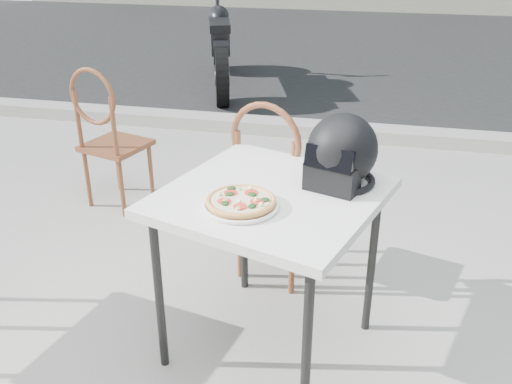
% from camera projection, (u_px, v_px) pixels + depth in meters
% --- Properties ---
extents(ground, '(80.00, 80.00, 0.00)m').
position_uv_depth(ground, '(248.00, 349.00, 2.70)').
color(ground, '#9B9993').
rests_on(ground, ground).
extents(street_asphalt, '(30.00, 8.00, 0.00)m').
position_uv_depth(street_asphalt, '(350.00, 49.00, 8.85)').
color(street_asphalt, black).
rests_on(street_asphalt, ground).
extents(curb, '(30.00, 0.25, 0.12)m').
position_uv_depth(curb, '(321.00, 130.00, 5.31)').
color(curb, '#9A9790').
rests_on(curb, ground).
extents(cafe_table_main, '(1.07, 1.07, 0.81)m').
position_uv_depth(cafe_table_main, '(271.00, 208.00, 2.41)').
color(cafe_table_main, silver).
rests_on(cafe_table_main, ground).
extents(plate, '(0.40, 0.40, 0.02)m').
position_uv_depth(plate, '(241.00, 205.00, 2.25)').
color(plate, white).
rests_on(plate, cafe_table_main).
extents(pizza, '(0.35, 0.35, 0.03)m').
position_uv_depth(pizza, '(241.00, 201.00, 2.24)').
color(pizza, '#DB9A50').
rests_on(pizza, plate).
extents(helmet, '(0.38, 0.39, 0.31)m').
position_uv_depth(helmet, '(341.00, 154.00, 2.40)').
color(helmet, black).
rests_on(helmet, cafe_table_main).
extents(cafe_chair_main, '(0.50, 0.50, 1.05)m').
position_uv_depth(cafe_chair_main, '(274.00, 183.00, 3.00)').
color(cafe_chair_main, brown).
rests_on(cafe_chair_main, ground).
extents(cafe_chair_side, '(0.48, 0.48, 1.01)m').
position_uv_depth(cafe_chair_side, '(107.00, 131.00, 3.80)').
color(cafe_chair_side, brown).
rests_on(cafe_chair_side, ground).
extents(motorcycle, '(0.84, 2.16, 1.10)m').
position_uv_depth(motorcycle, '(220.00, 46.00, 6.69)').
color(motorcycle, black).
rests_on(motorcycle, street_asphalt).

